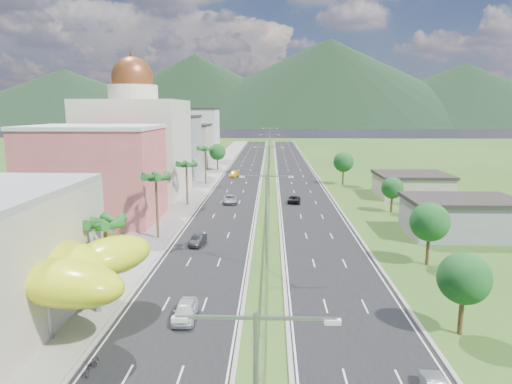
# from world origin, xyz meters

# --- Properties ---
(ground) EXTENTS (500.00, 500.00, 0.00)m
(ground) POSITION_xyz_m (0.00, 0.00, 0.00)
(ground) COLOR #2D5119
(ground) RESTS_ON ground
(road_left) EXTENTS (11.00, 260.00, 0.04)m
(road_left) POSITION_xyz_m (-7.50, 90.00, 0.02)
(road_left) COLOR black
(road_left) RESTS_ON ground
(road_right) EXTENTS (11.00, 260.00, 0.04)m
(road_right) POSITION_xyz_m (7.50, 90.00, 0.02)
(road_right) COLOR black
(road_right) RESTS_ON ground
(sidewalk_left) EXTENTS (7.00, 260.00, 0.12)m
(sidewalk_left) POSITION_xyz_m (-17.00, 90.00, 0.06)
(sidewalk_left) COLOR gray
(sidewalk_left) RESTS_ON ground
(median_guardrail) EXTENTS (0.10, 216.06, 0.76)m
(median_guardrail) POSITION_xyz_m (0.00, 71.99, 0.62)
(median_guardrail) COLOR gray
(median_guardrail) RESTS_ON ground
(streetlight_median_b) EXTENTS (6.04, 0.25, 11.00)m
(streetlight_median_b) POSITION_xyz_m (0.00, 10.00, 6.75)
(streetlight_median_b) COLOR gray
(streetlight_median_b) RESTS_ON ground
(streetlight_median_c) EXTENTS (6.04, 0.25, 11.00)m
(streetlight_median_c) POSITION_xyz_m (0.00, 50.00, 6.75)
(streetlight_median_c) COLOR gray
(streetlight_median_c) RESTS_ON ground
(streetlight_median_d) EXTENTS (6.04, 0.25, 11.00)m
(streetlight_median_d) POSITION_xyz_m (0.00, 95.00, 6.75)
(streetlight_median_d) COLOR gray
(streetlight_median_d) RESTS_ON ground
(streetlight_median_e) EXTENTS (6.04, 0.25, 11.00)m
(streetlight_median_e) POSITION_xyz_m (0.00, 140.00, 6.75)
(streetlight_median_e) COLOR gray
(streetlight_median_e) RESTS_ON ground
(lime_canopy) EXTENTS (18.00, 15.00, 7.40)m
(lime_canopy) POSITION_xyz_m (-20.00, -4.00, 4.99)
(lime_canopy) COLOR #D5E716
(lime_canopy) RESTS_ON ground
(pink_shophouse) EXTENTS (20.00, 15.00, 15.00)m
(pink_shophouse) POSITION_xyz_m (-28.00, 32.00, 7.50)
(pink_shophouse) COLOR #CC535A
(pink_shophouse) RESTS_ON ground
(domed_building) EXTENTS (20.00, 20.00, 28.70)m
(domed_building) POSITION_xyz_m (-28.00, 55.00, 11.35)
(domed_building) COLOR beige
(domed_building) RESTS_ON ground
(midrise_grey) EXTENTS (16.00, 15.00, 16.00)m
(midrise_grey) POSITION_xyz_m (-27.00, 80.00, 8.00)
(midrise_grey) COLOR gray
(midrise_grey) RESTS_ON ground
(midrise_beige) EXTENTS (16.00, 15.00, 13.00)m
(midrise_beige) POSITION_xyz_m (-27.00, 102.00, 6.50)
(midrise_beige) COLOR #A29685
(midrise_beige) RESTS_ON ground
(midrise_white) EXTENTS (16.00, 15.00, 18.00)m
(midrise_white) POSITION_xyz_m (-27.00, 125.00, 9.00)
(midrise_white) COLOR silver
(midrise_white) RESTS_ON ground
(shed_near) EXTENTS (15.00, 10.00, 5.00)m
(shed_near) POSITION_xyz_m (28.00, 25.00, 2.50)
(shed_near) COLOR gray
(shed_near) RESTS_ON ground
(shed_far) EXTENTS (14.00, 12.00, 4.40)m
(shed_far) POSITION_xyz_m (30.00, 55.00, 2.20)
(shed_far) COLOR #A29685
(shed_far) RESTS_ON ground
(palm_tree_b) EXTENTS (3.60, 3.60, 8.10)m
(palm_tree_b) POSITION_xyz_m (-15.50, 2.00, 7.06)
(palm_tree_b) COLOR #47301C
(palm_tree_b) RESTS_ON ground
(palm_tree_c) EXTENTS (3.60, 3.60, 9.60)m
(palm_tree_c) POSITION_xyz_m (-15.50, 22.00, 8.50)
(palm_tree_c) COLOR #47301C
(palm_tree_c) RESTS_ON ground
(palm_tree_d) EXTENTS (3.60, 3.60, 8.60)m
(palm_tree_d) POSITION_xyz_m (-15.50, 45.00, 7.54)
(palm_tree_d) COLOR #47301C
(palm_tree_d) RESTS_ON ground
(palm_tree_e) EXTENTS (3.60, 3.60, 9.40)m
(palm_tree_e) POSITION_xyz_m (-15.50, 70.00, 8.31)
(palm_tree_e) COLOR #47301C
(palm_tree_e) RESTS_ON ground
(leafy_tree_lfar) EXTENTS (4.90, 4.90, 8.05)m
(leafy_tree_lfar) POSITION_xyz_m (-15.50, 95.00, 5.58)
(leafy_tree_lfar) COLOR #47301C
(leafy_tree_lfar) RESTS_ON ground
(leafy_tree_ra) EXTENTS (4.20, 4.20, 6.90)m
(leafy_tree_ra) POSITION_xyz_m (16.00, -5.00, 4.78)
(leafy_tree_ra) COLOR #47301C
(leafy_tree_ra) RESTS_ON ground
(leafy_tree_rb) EXTENTS (4.55, 4.55, 7.47)m
(leafy_tree_rb) POSITION_xyz_m (19.00, 12.00, 5.18)
(leafy_tree_rb) COLOR #47301C
(leafy_tree_rb) RESTS_ON ground
(leafy_tree_rc) EXTENTS (3.85, 3.85, 6.33)m
(leafy_tree_rc) POSITION_xyz_m (22.00, 40.00, 4.37)
(leafy_tree_rc) COLOR #47301C
(leafy_tree_rc) RESTS_ON ground
(leafy_tree_rd) EXTENTS (4.90, 4.90, 8.05)m
(leafy_tree_rd) POSITION_xyz_m (18.00, 70.00, 5.58)
(leafy_tree_rd) COLOR #47301C
(leafy_tree_rd) RESTS_ON ground
(mountain_ridge) EXTENTS (860.00, 140.00, 90.00)m
(mountain_ridge) POSITION_xyz_m (60.00, 450.00, 0.00)
(mountain_ridge) COLOR black
(mountain_ridge) RESTS_ON ground
(car_white_near_left) EXTENTS (1.93, 4.65, 1.57)m
(car_white_near_left) POSITION_xyz_m (-6.89, -3.15, 0.83)
(car_white_near_left) COLOR silver
(car_white_near_left) RESTS_ON road_left
(car_dark_left) EXTENTS (2.01, 4.42, 1.41)m
(car_dark_left) POSITION_xyz_m (-9.32, 18.86, 0.74)
(car_dark_left) COLOR black
(car_dark_left) RESTS_ON road_left
(car_silver_mid_left) EXTENTS (3.09, 5.86, 1.57)m
(car_silver_mid_left) POSITION_xyz_m (-7.47, 46.91, 0.83)
(car_silver_mid_left) COLOR #929599
(car_silver_mid_left) RESTS_ON road_left
(car_yellow_far_left) EXTENTS (2.84, 5.46, 1.51)m
(car_yellow_far_left) POSITION_xyz_m (-9.49, 81.94, 0.80)
(car_yellow_far_left) COLOR yellow
(car_yellow_far_left) RESTS_ON road_left
(car_dark_far_right) EXTENTS (2.79, 5.14, 1.37)m
(car_dark_far_right) POSITION_xyz_m (5.09, 47.81, 0.72)
(car_dark_far_right) COLOR black
(car_dark_far_right) RESTS_ON road_right
(motorcycle) EXTENTS (0.73, 2.15, 1.36)m
(motorcycle) POSITION_xyz_m (-11.90, -11.46, 0.72)
(motorcycle) COLOR black
(motorcycle) RESTS_ON road_left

